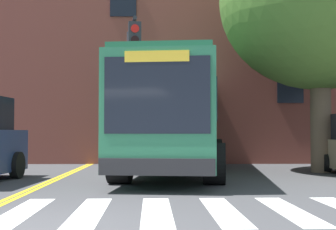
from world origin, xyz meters
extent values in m
cube|color=white|center=(-0.34, 1.65, 0.00)|extent=(0.57, 3.02, 0.01)
cube|color=white|center=(0.77, 1.68, 0.00)|extent=(0.57, 3.02, 0.01)
cube|color=white|center=(1.88, 1.70, 0.00)|extent=(0.57, 3.02, 0.01)
cube|color=white|center=(2.98, 1.73, 0.00)|extent=(0.57, 3.02, 0.01)
cube|color=white|center=(4.09, 1.76, 0.00)|extent=(0.57, 3.02, 0.01)
cube|color=gold|center=(-1.10, 15.68, 0.00)|extent=(0.12, 36.00, 0.01)
cube|color=gold|center=(-0.94, 15.68, 0.00)|extent=(0.12, 36.00, 0.01)
cube|color=#28704C|center=(2.45, 9.09, 1.78)|extent=(3.70, 10.88, 2.74)
cube|color=black|center=(3.71, 8.95, 2.05)|extent=(1.12, 9.76, 0.99)
cube|color=black|center=(1.19, 9.23, 2.05)|extent=(1.12, 9.76, 0.99)
cube|color=black|center=(1.85, 3.78, 2.10)|extent=(2.25, 0.28, 1.65)
cube|color=yellow|center=(1.85, 3.77, 2.93)|extent=(1.38, 0.18, 0.24)
cube|color=#232326|center=(1.85, 3.75, 0.58)|extent=(2.46, 0.38, 0.36)
cube|color=#246444|center=(2.45, 9.09, 3.23)|extent=(3.50, 10.44, 0.16)
cylinder|color=black|center=(3.28, 5.67, 0.53)|extent=(0.67, 1.11, 1.05)
cylinder|color=black|center=(0.89, 5.94, 0.53)|extent=(0.67, 1.11, 1.05)
cylinder|color=black|center=(3.91, 11.34, 0.53)|extent=(0.67, 1.11, 1.05)
cylinder|color=black|center=(1.53, 11.61, 0.53)|extent=(0.67, 1.11, 1.05)
cylinder|color=black|center=(4.04, 12.43, 0.53)|extent=(0.67, 1.11, 1.05)
cylinder|color=black|center=(1.65, 12.70, 0.53)|extent=(0.67, 1.11, 1.05)
cylinder|color=black|center=(-2.17, 7.30, 0.38)|extent=(0.26, 0.77, 0.76)
cylinder|color=black|center=(7.30, 9.08, 0.33)|extent=(0.27, 0.67, 0.66)
cube|color=#236B70|center=(3.47, 17.89, 0.57)|extent=(1.93, 4.23, 0.82)
cube|color=black|center=(3.47, 17.93, 1.37)|extent=(1.69, 2.35, 0.77)
cube|color=white|center=(4.08, 15.80, 0.66)|extent=(0.20, 0.05, 0.14)
cube|color=white|center=(3.01, 15.76, 0.66)|extent=(0.20, 0.05, 0.14)
cylinder|color=black|center=(4.43, 16.63, 0.30)|extent=(0.24, 0.61, 0.60)
cylinder|color=black|center=(2.60, 16.56, 0.30)|extent=(0.24, 0.61, 0.60)
cylinder|color=black|center=(4.34, 19.21, 0.30)|extent=(0.24, 0.61, 0.60)
cylinder|color=black|center=(2.51, 19.15, 0.30)|extent=(0.24, 0.61, 0.60)
cylinder|color=#28282D|center=(0.83, 9.78, 2.37)|extent=(0.16, 0.16, 4.75)
cylinder|color=#28282D|center=(1.04, 8.02, 4.38)|extent=(0.52, 3.54, 0.11)
cube|color=#28282D|center=(1.22, 6.40, 3.78)|extent=(0.37, 0.32, 1.00)
cylinder|color=red|center=(1.24, 6.25, 4.08)|extent=(0.22, 0.06, 0.22)
cylinder|color=black|center=(1.24, 6.25, 3.78)|extent=(0.22, 0.06, 0.22)
cylinder|color=black|center=(1.24, 6.25, 3.48)|extent=(0.22, 0.06, 0.22)
cylinder|color=brown|center=(7.20, 9.23, 1.59)|extent=(0.67, 0.67, 3.19)
cube|color=brown|center=(0.32, 16.90, 6.49)|extent=(35.04, 7.04, 12.97)
cube|color=black|center=(0.32, 13.35, 3.24)|extent=(1.10, 0.06, 1.40)
cube|color=black|center=(7.33, 13.35, 3.24)|extent=(1.10, 0.06, 1.40)
cube|color=black|center=(0.32, 13.35, 6.88)|extent=(1.10, 0.06, 1.40)
cube|color=black|center=(7.33, 13.35, 6.88)|extent=(1.10, 0.06, 1.40)
camera|label=1|loc=(1.97, -6.09, 1.31)|focal=50.00mm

